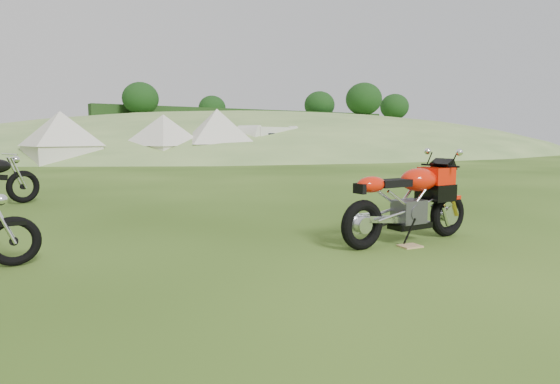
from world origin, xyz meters
TOP-DOWN VIEW (x-y plane):
  - ground at (0.00, 0.00)m, footprint 120.00×120.00m
  - hillside at (24.00, 40.00)m, footprint 80.00×64.00m
  - hedgerow at (24.00, 40.00)m, footprint 36.00×1.20m
  - sport_motorcycle at (1.11, -0.60)m, footprint 2.09×0.64m
  - plywood_board at (0.94, -0.80)m, footprint 0.30×0.26m
  - tent_left at (0.47, 21.01)m, footprint 3.46×3.46m
  - tent_mid at (5.39, 19.90)m, footprint 3.93×3.93m
  - tent_right at (8.17, 19.04)m, footprint 3.83×3.83m
  - caravan at (11.75, 19.29)m, footprint 4.57×2.98m

SIDE VIEW (x-z plane):
  - ground at x=0.00m, z-range 0.00..0.00m
  - hillside at x=24.00m, z-range -4.00..4.00m
  - hedgerow at x=24.00m, z-range -4.30..4.30m
  - plywood_board at x=0.94m, z-range 0.00..0.02m
  - sport_motorcycle at x=1.11m, z-range 0.00..1.24m
  - caravan at x=11.75m, z-range 0.00..1.97m
  - tent_mid at x=5.39m, z-range 0.00..2.59m
  - tent_left at x=0.47m, z-range 0.00..2.64m
  - tent_right at x=8.17m, z-range 0.00..2.80m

